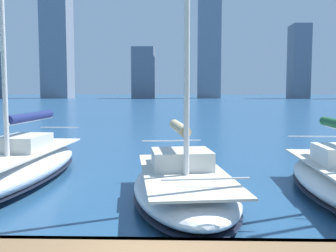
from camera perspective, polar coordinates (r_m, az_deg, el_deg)
The scene contains 3 objects.
city_skyline at distance 166.18m, azimuth 0.87°, elevation 10.63°, with size 169.13×22.26×49.39m.
sailboat_tan at distance 11.52m, azimuth 2.25°, elevation -8.27°, with size 3.78×7.25×11.84m.
sailboat_navy at distance 14.71m, azimuth -20.92°, elevation -5.43°, with size 2.83×9.54×11.07m.
Camera 1 is at (-0.38, 5.59, 3.28)m, focal length 42.00 mm.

